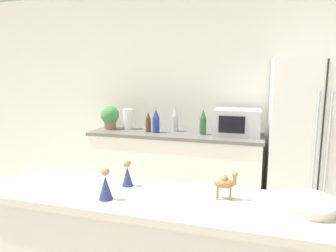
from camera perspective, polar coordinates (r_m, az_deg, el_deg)
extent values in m
cube|color=silver|center=(3.60, 8.82, 5.13)|extent=(8.00, 0.06, 2.55)
cube|color=silver|center=(3.52, 1.39, -8.77)|extent=(1.90, 0.60, 0.88)
cube|color=#66605B|center=(3.40, 1.42, -1.44)|extent=(1.93, 0.63, 0.03)
cube|color=silver|center=(3.27, 25.90, -3.53)|extent=(0.84, 0.71, 1.72)
cube|color=black|center=(2.93, 27.03, -5.08)|extent=(0.01, 0.01, 1.65)
cylinder|color=#B2B5BA|center=(2.88, 26.23, -3.47)|extent=(0.02, 0.02, 0.94)
cylinder|color=#B2B5BA|center=(2.90, 28.18, -3.54)|extent=(0.02, 0.02, 0.94)
cube|color=beige|center=(1.40, 1.85, -14.25)|extent=(1.82, 0.44, 0.03)
cylinder|color=#9E6B47|center=(3.67, -10.96, 0.16)|extent=(0.14, 0.14, 0.09)
sphere|color=#478E4C|center=(3.65, -11.02, 2.12)|extent=(0.22, 0.22, 0.22)
cylinder|color=white|center=(3.61, -7.66, 1.32)|extent=(0.12, 0.12, 0.24)
cube|color=#B2B5BA|center=(3.29, 13.03, 0.72)|extent=(0.48, 0.36, 0.28)
cube|color=black|center=(3.11, 12.02, 0.26)|extent=(0.26, 0.01, 0.17)
cylinder|color=brown|center=(3.41, -3.79, 0.11)|extent=(0.06, 0.06, 0.15)
cone|color=brown|center=(3.39, -3.81, 2.02)|extent=(0.06, 0.06, 0.08)
cylinder|color=gold|center=(3.38, -3.82, 2.79)|extent=(0.02, 0.02, 0.01)
cylinder|color=#B2B7BC|center=(3.44, 1.34, 0.46)|extent=(0.08, 0.08, 0.17)
cone|color=#B2B7BC|center=(3.42, 1.35, 2.72)|extent=(0.07, 0.07, 0.10)
cylinder|color=gold|center=(3.42, 1.36, 3.61)|extent=(0.03, 0.03, 0.01)
cylinder|color=navy|center=(3.36, -2.29, 0.19)|extent=(0.08, 0.08, 0.17)
cone|color=navy|center=(3.34, -2.31, 2.45)|extent=(0.07, 0.07, 0.10)
cylinder|color=gold|center=(3.33, -2.31, 3.33)|extent=(0.03, 0.03, 0.01)
cylinder|color=#2D6033|center=(3.27, 6.67, -0.09)|extent=(0.07, 0.07, 0.17)
cone|color=#2D6033|center=(3.25, 6.72, 2.29)|extent=(0.07, 0.07, 0.10)
cylinder|color=gold|center=(3.24, 6.73, 3.22)|extent=(0.03, 0.03, 0.01)
cylinder|color=white|center=(1.40, 25.11, -13.45)|extent=(0.22, 0.22, 0.04)
torus|color=white|center=(1.39, 25.18, -12.68)|extent=(0.24, 0.24, 0.02)
ellipsoid|color=olive|center=(1.38, 10.65, -10.70)|extent=(0.09, 0.05, 0.05)
sphere|color=olive|center=(1.38, 10.68, -9.88)|extent=(0.03, 0.03, 0.03)
cylinder|color=olive|center=(1.38, 12.59, -9.89)|extent=(0.02, 0.02, 0.05)
sphere|color=olive|center=(1.37, 12.62, -9.00)|extent=(0.03, 0.03, 0.03)
cylinder|color=olive|center=(1.41, 11.81, -12.37)|extent=(0.01, 0.01, 0.05)
cylinder|color=olive|center=(1.39, 11.79, -12.79)|extent=(0.01, 0.01, 0.05)
cylinder|color=olive|center=(1.41, 9.42, -12.26)|extent=(0.01, 0.01, 0.05)
cylinder|color=olive|center=(1.39, 9.35, -12.68)|extent=(0.01, 0.01, 0.05)
cone|color=navy|center=(1.39, -11.81, -11.42)|extent=(0.06, 0.06, 0.11)
sphere|color=#A37A5B|center=(1.37, -11.92, -8.49)|extent=(0.04, 0.04, 0.04)
cone|color=navy|center=(1.54, -7.74, -9.49)|extent=(0.06, 0.06, 0.10)
sphere|color=#A37A5B|center=(1.51, -7.79, -7.11)|extent=(0.04, 0.04, 0.04)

